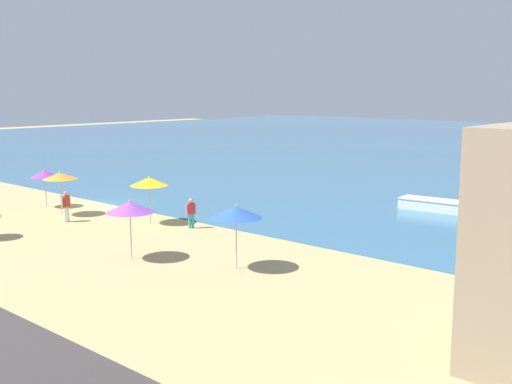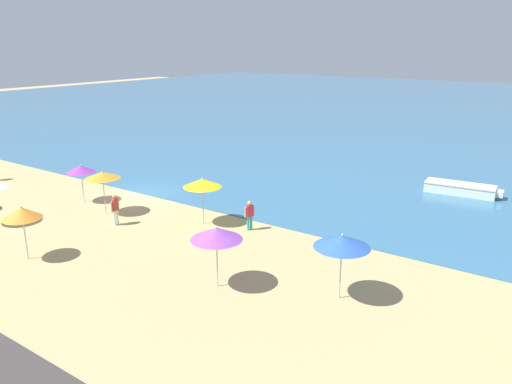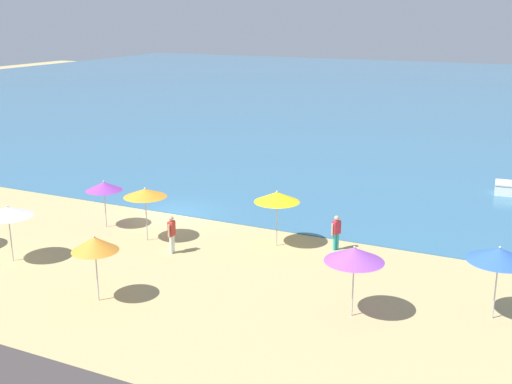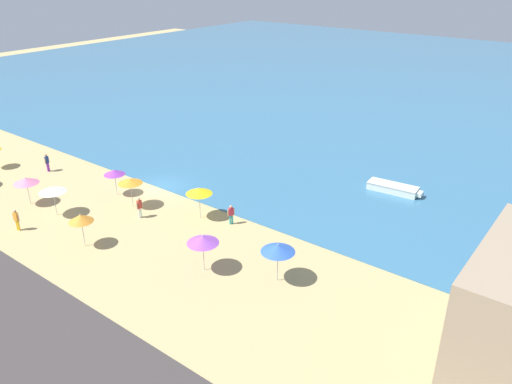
# 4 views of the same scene
# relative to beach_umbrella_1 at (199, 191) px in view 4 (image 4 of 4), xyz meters

# --- Properties ---
(ground_plane) EXTENTS (160.00, 160.00, 0.00)m
(ground_plane) POSITION_rel_beach_umbrella_1_xyz_m (-6.74, 1.89, -2.30)
(ground_plane) COLOR tan
(sea) EXTENTS (150.00, 110.00, 0.05)m
(sea) POSITION_rel_beach_umbrella_1_xyz_m (-6.74, 56.89, -2.28)
(sea) COLOR teal
(sea) RESTS_ON ground_plane
(beach_umbrella_1) EXTENTS (2.06, 2.06, 2.60)m
(beach_umbrella_1) POSITION_rel_beach_umbrella_1_xyz_m (0.00, 0.00, 0.00)
(beach_umbrella_1) COLOR #B2B2B7
(beach_umbrella_1) RESTS_ON ground_plane
(beach_umbrella_2) EXTENTS (2.10, 2.10, 2.48)m
(beach_umbrella_2) POSITION_rel_beach_umbrella_1_xyz_m (-9.39, -6.57, -0.10)
(beach_umbrella_2) COLOR #B2B2B7
(beach_umbrella_2) RESTS_ON ground_plane
(beach_umbrella_3) EXTENTS (1.98, 1.98, 2.55)m
(beach_umbrella_3) POSITION_rel_beach_umbrella_1_xyz_m (-5.70, -1.97, -0.01)
(beach_umbrella_3) COLOR #B2B2B7
(beach_umbrella_3) RESTS_ON ground_plane
(beach_umbrella_4) EXTENTS (2.08, 2.08, 2.60)m
(beach_umbrella_4) POSITION_rel_beach_umbrella_1_xyz_m (5.20, -5.19, -0.02)
(beach_umbrella_4) COLOR #B2B2B7
(beach_umbrella_4) RESTS_ON ground_plane
(beach_umbrella_5) EXTENTS (2.01, 2.01, 2.41)m
(beach_umbrella_5) POSITION_rel_beach_umbrella_1_xyz_m (-12.91, -6.76, -0.21)
(beach_umbrella_5) COLOR #B2B2B7
(beach_umbrella_5) RESTS_ON ground_plane
(beach_umbrella_6) EXTENTS (2.16, 2.16, 2.66)m
(beach_umbrella_6) POSITION_rel_beach_umbrella_1_xyz_m (9.67, -3.25, 0.05)
(beach_umbrella_6) COLOR #B2B2B7
(beach_umbrella_6) RESTS_ON ground_plane
(beach_umbrella_7) EXTENTS (1.78, 1.78, 2.36)m
(beach_umbrella_7) POSITION_rel_beach_umbrella_1_xyz_m (-8.64, -1.25, -0.23)
(beach_umbrella_7) COLOR #B2B2B7
(beach_umbrella_7) RESTS_ON ground_plane
(beach_umbrella_8) EXTENTS (1.72, 1.72, 2.55)m
(beach_umbrella_8) POSITION_rel_beach_umbrella_1_xyz_m (-3.58, -8.08, -0.09)
(beach_umbrella_8) COLOR #B2B2B7
(beach_umbrella_8) RESTS_ON ground_plane
(bather_0) EXTENTS (0.36, 0.52, 1.60)m
(bather_0) POSITION_rel_beach_umbrella_1_xyz_m (2.59, 0.68, -1.41)
(bather_0) COLOR teal
(bather_0) RESTS_ON ground_plane
(bather_1) EXTENTS (0.35, 0.53, 1.73)m
(bather_1) POSITION_rel_beach_umbrella_1_xyz_m (-18.05, -1.88, -1.33)
(bather_1) COLOR purple
(bather_1) RESTS_ON ground_plane
(bather_2) EXTENTS (0.25, 0.57, 1.71)m
(bather_2) POSITION_rel_beach_umbrella_1_xyz_m (-3.76, -2.84, -1.34)
(bather_2) COLOR white
(bather_2) RESTS_ON ground_plane
(bather_3) EXTENTS (0.56, 0.29, 1.71)m
(bather_3) POSITION_rel_beach_umbrella_1_xyz_m (-9.44, -9.74, -1.35)
(bather_3) COLOR yellow
(bather_3) RESTS_ON ground_plane
(skiff_nearshore) EXTENTS (4.76, 1.80, 0.68)m
(skiff_nearshore) POSITION_rel_beach_umbrella_1_xyz_m (10.15, 13.59, -1.91)
(skiff_nearshore) COLOR silver
(skiff_nearshore) RESTS_ON sea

